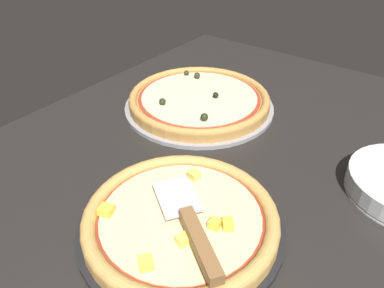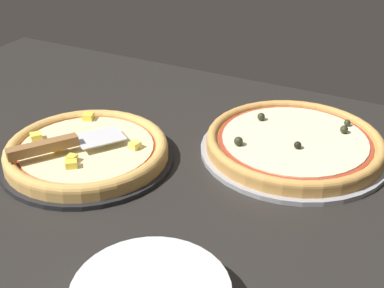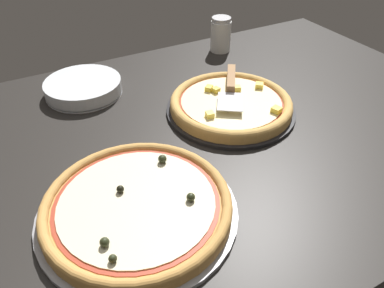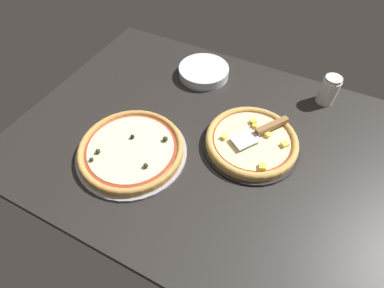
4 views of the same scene
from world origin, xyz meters
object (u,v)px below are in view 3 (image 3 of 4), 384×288
at_px(serving_spatula, 231,82).
at_px(parmesan_shaker, 221,35).
at_px(plate_stack, 83,87).
at_px(pizza_back, 137,205).
at_px(pizza_front, 231,103).

distance_m(serving_spatula, parmesan_shaker, 0.35).
xyz_separation_m(serving_spatula, plate_stack, (0.36, -0.23, -0.03)).
bearing_deg(plate_stack, parmesan_shaker, -171.91).
bearing_deg(pizza_back, serving_spatula, -144.71).
bearing_deg(parmesan_shaker, pizza_back, 46.69).
relative_size(pizza_front, pizza_back, 0.90).
xyz_separation_m(pizza_front, parmesan_shaker, (-0.19, -0.36, 0.03)).
relative_size(pizza_front, parmesan_shaker, 2.77).
relative_size(plate_stack, parmesan_shaker, 1.85).
distance_m(pizza_back, parmesan_shaker, 0.81).
bearing_deg(parmesan_shaker, serving_spatula, 62.84).
xyz_separation_m(pizza_back, serving_spatula, (-0.40, -0.28, 0.03)).
relative_size(pizza_back, parmesan_shaker, 3.08).
distance_m(serving_spatula, plate_stack, 0.43).
relative_size(pizza_back, plate_stack, 1.66).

